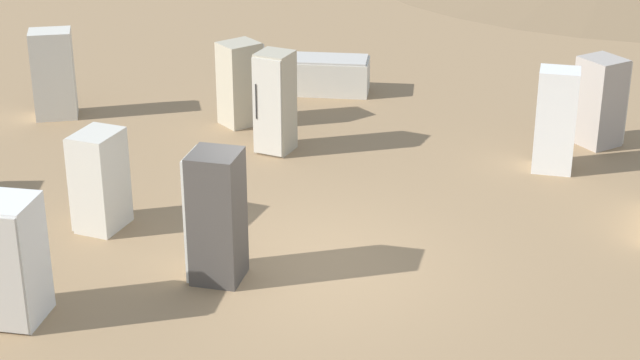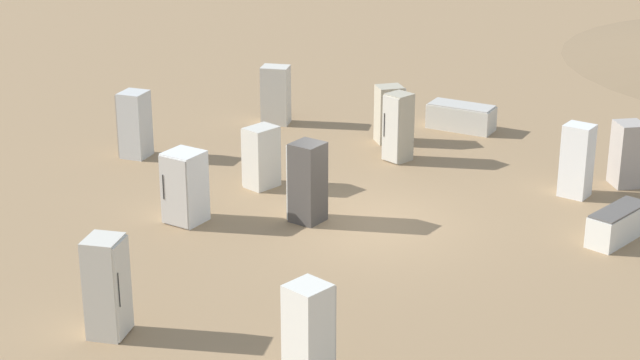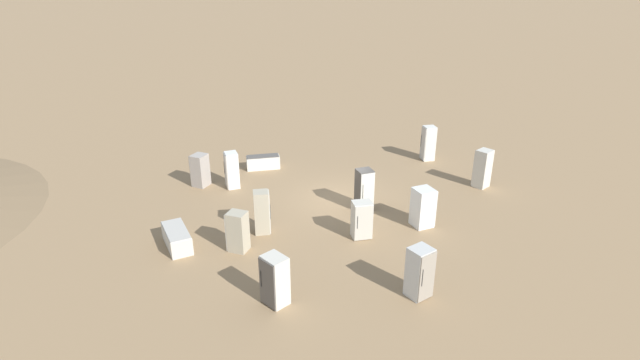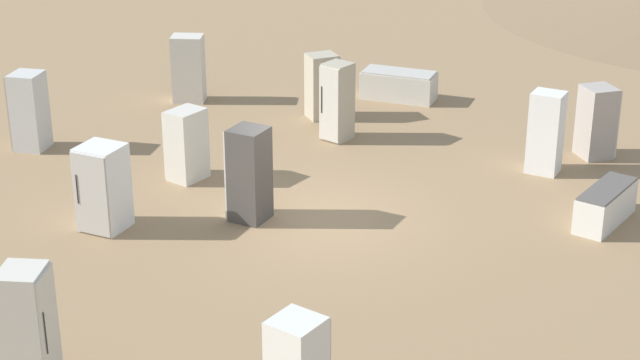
% 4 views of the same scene
% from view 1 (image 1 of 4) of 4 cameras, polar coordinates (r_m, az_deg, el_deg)
% --- Properties ---
extents(ground_plane, '(1000.00, 1000.00, 0.00)m').
position_cam_1_polar(ground_plane, '(14.89, -0.29, -4.51)').
color(ground_plane, '#937551').
extents(discarded_fridge_0, '(0.68, 0.78, 1.56)m').
position_cam_1_polar(discarded_fridge_0, '(19.83, -4.25, 5.16)').
color(discarded_fridge_0, '#B2A88E').
rests_on(discarded_fridge_0, ground_plane).
extents(discarded_fridge_2, '(0.83, 0.82, 1.58)m').
position_cam_1_polar(discarded_fridge_2, '(19.43, 14.71, 4.08)').
color(discarded_fridge_2, '#A89E93').
rests_on(discarded_fridge_2, ground_plane).
extents(discarded_fridge_3, '(0.85, 0.91, 1.50)m').
position_cam_1_polar(discarded_fridge_3, '(15.98, -11.70, -0.01)').
color(discarded_fridge_3, beige).
rests_on(discarded_fridge_3, ground_plane).
extents(discarded_fridge_4, '(1.93, 1.76, 0.72)m').
position_cam_1_polar(discarded_fridge_4, '(21.63, 0.16, 5.63)').
color(discarded_fridge_4, beige).
rests_on(discarded_fridge_4, ground_plane).
extents(discarded_fridge_5, '(1.07, 1.08, 1.63)m').
position_cam_1_polar(discarded_fridge_5, '(13.79, -16.33, -4.15)').
color(discarded_fridge_5, white).
rests_on(discarded_fridge_5, ground_plane).
extents(discarded_fridge_7, '(0.73, 0.77, 1.78)m').
position_cam_1_polar(discarded_fridge_7, '(18.45, -2.43, 4.15)').
color(discarded_fridge_7, '#B2A88E').
rests_on(discarded_fridge_7, ground_plane).
extents(discarded_fridge_8, '(0.91, 0.90, 1.83)m').
position_cam_1_polar(discarded_fridge_8, '(14.21, -5.58, -1.96)').
color(discarded_fridge_8, '#4C4742').
rests_on(discarded_fridge_8, ground_plane).
extents(discarded_fridge_10, '(0.95, 0.98, 1.68)m').
position_cam_1_polar(discarded_fridge_10, '(20.73, -14.03, 5.51)').
color(discarded_fridge_10, beige).
rests_on(discarded_fridge_10, ground_plane).
extents(discarded_fridge_12, '(0.85, 0.84, 1.75)m').
position_cam_1_polar(discarded_fridge_12, '(18.08, 12.47, 3.14)').
color(discarded_fridge_12, white).
rests_on(discarded_fridge_12, ground_plane).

